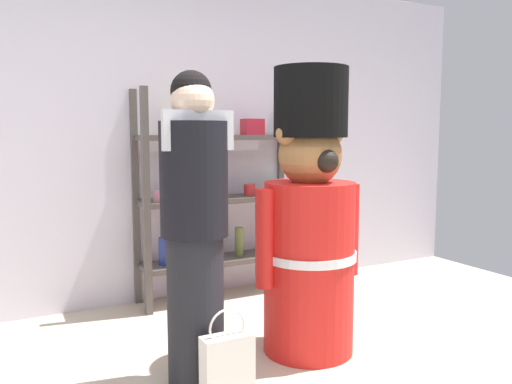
{
  "coord_description": "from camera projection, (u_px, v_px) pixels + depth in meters",
  "views": [
    {
      "loc": [
        -1.06,
        -1.78,
        1.33
      ],
      "look_at": [
        0.27,
        0.73,
        1.0
      ],
      "focal_mm": 36.31,
      "sensor_mm": 36.0,
      "label": 1
    }
  ],
  "objects": [
    {
      "name": "back_wall",
      "position": [
        135.0,
        136.0,
        3.99
      ],
      "size": [
        6.4,
        0.12,
        2.6
      ],
      "primitive_type": "cube",
      "color": "silver",
      "rests_on": "ground_plane"
    },
    {
      "name": "merchandise_shelf",
      "position": [
        219.0,
        193.0,
        4.13
      ],
      "size": [
        1.34,
        0.35,
        1.65
      ],
      "color": "#4C4742",
      "rests_on": "ground_plane"
    },
    {
      "name": "teddy_bear_guard",
      "position": [
        309.0,
        226.0,
        3.09
      ],
      "size": [
        0.72,
        0.57,
        1.7
      ],
      "color": "red",
      "rests_on": "ground_plane"
    },
    {
      "name": "person_shopper",
      "position": [
        194.0,
        225.0,
        2.67
      ],
      "size": [
        0.37,
        0.35,
        1.64
      ],
      "color": "black",
      "rests_on": "ground_plane"
    },
    {
      "name": "shopping_bag",
      "position": [
        227.0,
        366.0,
        2.56
      ],
      "size": [
        0.26,
        0.11,
        0.47
      ],
      "color": "silver",
      "rests_on": "ground_plane"
    }
  ]
}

